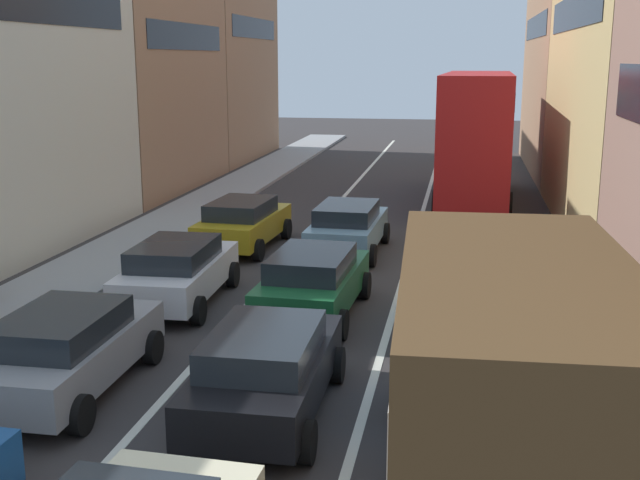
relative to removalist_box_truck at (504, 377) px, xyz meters
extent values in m
cube|color=#959595|center=(-10.40, 16.24, -1.90)|extent=(2.60, 64.00, 0.14)
cube|color=silver|center=(-5.40, 16.24, -1.97)|extent=(0.16, 60.00, 0.01)
cube|color=silver|center=(-2.00, 16.24, -1.97)|extent=(0.16, 60.00, 0.01)
cube|color=black|center=(-12.19, 12.74, 5.12)|extent=(0.02, 8.80, 1.10)
cube|color=#9E7556|center=(-15.70, 23.74, 3.93)|extent=(7.00, 10.90, 11.81)
cube|color=black|center=(-12.19, 23.74, 4.52)|extent=(0.02, 8.80, 1.10)
cube|color=#9E7556|center=(-15.70, 34.74, 4.59)|extent=(7.00, 10.90, 13.13)
cube|color=black|center=(-12.19, 34.74, 5.25)|extent=(0.02, 8.80, 1.10)
cube|color=#9E7556|center=(6.20, 32.91, 4.51)|extent=(7.00, 14.57, 12.96)
cube|color=black|center=(2.68, 32.91, 5.15)|extent=(0.02, 11.73, 1.10)
cube|color=black|center=(2.68, 18.24, 5.09)|extent=(0.02, 11.73, 1.10)
cube|color=navy|center=(-0.13, 2.88, -0.54)|extent=(2.51, 2.51, 1.90)
cube|color=black|center=(-0.19, 4.09, -0.16)|extent=(2.02, 0.12, 0.70)
cube|color=#51381E|center=(0.04, -0.87, 0.21)|extent=(2.65, 5.55, 2.80)
cube|color=white|center=(-1.17, -0.93, 0.49)|extent=(0.23, 4.48, 0.90)
cylinder|color=black|center=(-1.33, 2.91, -1.49)|extent=(0.34, 0.97, 0.96)
cylinder|color=black|center=(1.06, 3.02, -1.49)|extent=(0.34, 0.97, 0.96)
cube|color=black|center=(-3.53, 2.60, -1.30)|extent=(1.84, 4.32, 0.70)
cube|color=#1E2328|center=(-3.53, 2.40, -0.74)|extent=(1.61, 2.42, 0.52)
cylinder|color=black|center=(-4.47, 4.05, -1.65)|extent=(0.23, 0.64, 0.64)
cylinder|color=black|center=(-2.63, 4.07, -1.65)|extent=(0.23, 0.64, 0.64)
cylinder|color=black|center=(-4.44, 1.13, -1.65)|extent=(0.23, 0.64, 0.64)
cylinder|color=black|center=(-2.60, 1.14, -1.65)|extent=(0.23, 0.64, 0.64)
cube|color=gray|center=(-7.09, 2.84, -1.30)|extent=(1.83, 4.31, 0.70)
cube|color=#1E2328|center=(-7.09, 2.64, -0.74)|extent=(1.60, 2.42, 0.52)
cylinder|color=black|center=(-8.02, 4.29, -1.65)|extent=(0.22, 0.64, 0.64)
cylinder|color=black|center=(-6.18, 4.30, -1.65)|extent=(0.22, 0.64, 0.64)
cylinder|color=black|center=(-6.17, 1.38, -1.65)|extent=(0.22, 0.64, 0.64)
cube|color=#19592D|center=(-3.75, 7.71, -1.30)|extent=(1.98, 4.37, 0.70)
cube|color=#1E2328|center=(-3.76, 7.51, -0.74)|extent=(1.68, 2.47, 0.52)
cylinder|color=black|center=(-4.61, 9.21, -1.65)|extent=(0.25, 0.65, 0.64)
cylinder|color=black|center=(-2.77, 9.14, -1.65)|extent=(0.25, 0.65, 0.64)
cylinder|color=black|center=(-4.73, 6.29, -1.65)|extent=(0.25, 0.65, 0.64)
cylinder|color=black|center=(-2.89, 6.21, -1.65)|extent=(0.25, 0.65, 0.64)
cube|color=silver|center=(-7.04, 8.01, -1.30)|extent=(1.94, 4.35, 0.70)
cube|color=#1E2328|center=(-7.03, 7.81, -0.74)|extent=(1.66, 2.46, 0.52)
cylinder|color=black|center=(-8.00, 9.44, -1.65)|extent=(0.24, 0.65, 0.64)
cylinder|color=black|center=(-6.16, 9.50, -1.65)|extent=(0.24, 0.65, 0.64)
cylinder|color=black|center=(-7.91, 6.52, -1.65)|extent=(0.24, 0.65, 0.64)
cylinder|color=black|center=(-6.07, 6.58, -1.65)|extent=(0.24, 0.65, 0.64)
cube|color=#759EB7|center=(-3.83, 13.56, -1.30)|extent=(1.93, 4.35, 0.70)
cube|color=#1E2328|center=(-3.84, 13.36, -0.74)|extent=(1.65, 2.45, 0.52)
cylinder|color=black|center=(-4.71, 15.05, -1.65)|extent=(0.24, 0.65, 0.64)
cylinder|color=black|center=(-2.87, 14.99, -1.65)|extent=(0.24, 0.65, 0.64)
cylinder|color=black|center=(-4.80, 12.12, -1.65)|extent=(0.24, 0.65, 0.64)
cylinder|color=black|center=(-2.96, 12.07, -1.65)|extent=(0.24, 0.65, 0.64)
cube|color=#B29319|center=(-7.04, 13.64, -1.30)|extent=(2.03, 4.39, 0.70)
cube|color=#1E2328|center=(-7.05, 13.44, -0.74)|extent=(1.71, 2.49, 0.52)
cylinder|color=black|center=(-7.88, 15.15, -1.65)|extent=(0.25, 0.65, 0.64)
cylinder|color=black|center=(-6.04, 15.05, -1.65)|extent=(0.25, 0.65, 0.64)
cylinder|color=black|center=(-8.03, 12.23, -1.65)|extent=(0.25, 0.65, 0.64)
cylinder|color=black|center=(-6.20, 12.13, -1.65)|extent=(0.25, 0.65, 0.64)
cube|color=beige|center=(-0.49, 6.85, -1.30)|extent=(1.85, 4.32, 0.70)
cube|color=#1E2328|center=(-0.49, 6.65, -0.74)|extent=(1.61, 2.43, 0.52)
cylinder|color=black|center=(-1.43, 8.31, -1.65)|extent=(0.23, 0.64, 0.64)
cylinder|color=black|center=(0.41, 8.33, -1.65)|extent=(0.23, 0.64, 0.64)
cylinder|color=black|center=(-1.40, 5.38, -1.65)|extent=(0.23, 0.64, 0.64)
cylinder|color=black|center=(0.44, 5.40, -1.65)|extent=(0.23, 0.64, 0.64)
cube|color=#B21919|center=(-0.12, 22.60, -0.27)|extent=(2.81, 10.57, 2.40)
cube|color=black|center=(-0.12, 22.60, 0.09)|extent=(2.82, 9.94, 0.70)
cube|color=#B21919|center=(-0.12, 22.60, 2.01)|extent=(2.81, 10.57, 2.16)
cube|color=black|center=(-0.12, 22.60, 2.25)|extent=(2.82, 9.94, 0.64)
cylinder|color=black|center=(-1.26, 26.41, -1.47)|extent=(0.33, 1.01, 1.00)
cylinder|color=black|center=(1.24, 26.34, -1.47)|extent=(0.33, 1.01, 1.00)
cylinder|color=black|center=(-1.46, 19.48, -1.47)|extent=(0.33, 1.01, 1.00)
cylinder|color=black|center=(1.04, 19.41, -1.47)|extent=(0.33, 1.01, 1.00)
camera|label=1|loc=(-0.57, -8.89, 3.65)|focal=44.33mm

